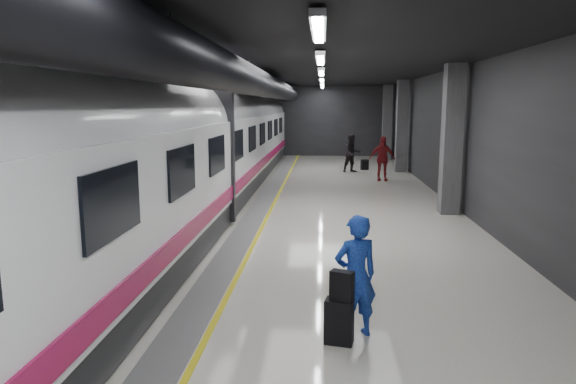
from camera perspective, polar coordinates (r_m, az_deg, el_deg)
name	(u,v)px	position (r m, az deg, el deg)	size (l,w,h in m)	color
ground	(297,226)	(14.19, 1.04, -3.77)	(40.00, 40.00, 0.00)	beige
platform_hall	(289,96)	(14.77, 0.15, 10.60)	(10.02, 40.02, 4.51)	black
train	(179,150)	(14.39, -12.00, 4.56)	(3.05, 38.00, 4.05)	black
traveler_main	(356,276)	(7.44, 7.52, -9.26)	(0.65, 0.43, 1.78)	blue
suitcase_main	(339,321)	(7.39, 5.70, -14.12)	(0.39, 0.25, 0.63)	black
shoulder_bag	(342,286)	(7.19, 6.01, -10.31)	(0.31, 0.17, 0.42)	black
traveler_far_a	(352,153)	(25.61, 7.13, 4.31)	(0.92, 0.71, 1.89)	black
traveler_far_b	(382,159)	(22.86, 10.42, 3.66)	(1.14, 0.48, 1.95)	maroon
suitcase_far	(365,165)	(26.70, 8.51, 3.03)	(0.36, 0.23, 0.53)	black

